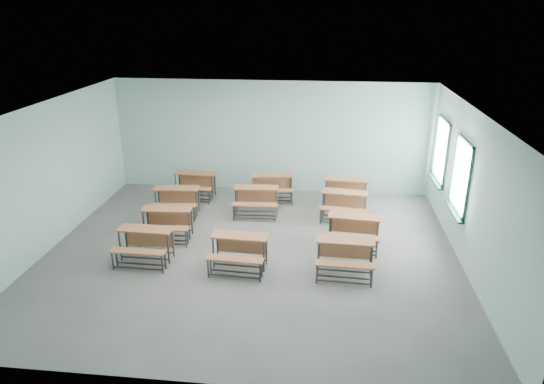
{
  "coord_description": "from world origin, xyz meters",
  "views": [
    {
      "loc": [
        1.52,
        -9.4,
        5.11
      ],
      "look_at": [
        0.34,
        1.2,
        1.0
      ],
      "focal_mm": 32.0,
      "sensor_mm": 36.0,
      "label": 1
    }
  ],
  "objects_px": {
    "desk_unit_r3c0": "(194,181)",
    "desk_unit_r3c2": "(346,188)",
    "desk_unit_r0c1": "(239,248)",
    "desk_unit_r2c0": "(176,198)",
    "desk_unit_r2c1": "(256,197)",
    "desk_unit_r1c0": "(167,219)",
    "desk_unit_r0c2": "(345,253)",
    "desk_unit_r2c2": "(344,202)",
    "desk_unit_r3c1": "(272,184)",
    "desk_unit_r0c0": "(144,241)",
    "desk_unit_r1c2": "(354,227)"
  },
  "relations": [
    {
      "from": "desk_unit_r3c0",
      "to": "desk_unit_r3c2",
      "type": "height_order",
      "value": "same"
    },
    {
      "from": "desk_unit_r0c1",
      "to": "desk_unit_r2c0",
      "type": "xyz_separation_m",
      "value": [
        -2.09,
        2.55,
        0.0
      ]
    },
    {
      "from": "desk_unit_r2c1",
      "to": "desk_unit_r1c0",
      "type": "bearing_deg",
      "value": -141.18
    },
    {
      "from": "desk_unit_r2c0",
      "to": "desk_unit_r0c2",
      "type": "bearing_deg",
      "value": -35.03
    },
    {
      "from": "desk_unit_r2c2",
      "to": "desk_unit_r3c1",
      "type": "relative_size",
      "value": 0.99
    },
    {
      "from": "desk_unit_r2c2",
      "to": "desk_unit_r3c2",
      "type": "bearing_deg",
      "value": 92.67
    },
    {
      "from": "desk_unit_r0c0",
      "to": "desk_unit_r2c0",
      "type": "relative_size",
      "value": 0.97
    },
    {
      "from": "desk_unit_r0c0",
      "to": "desk_unit_r3c1",
      "type": "relative_size",
      "value": 0.94
    },
    {
      "from": "desk_unit_r3c1",
      "to": "desk_unit_r3c2",
      "type": "height_order",
      "value": "same"
    },
    {
      "from": "desk_unit_r0c0",
      "to": "desk_unit_r3c2",
      "type": "bearing_deg",
      "value": 41.42
    },
    {
      "from": "desk_unit_r1c0",
      "to": "desk_unit_r3c1",
      "type": "height_order",
      "value": "same"
    },
    {
      "from": "desk_unit_r0c1",
      "to": "desk_unit_r3c1",
      "type": "xyz_separation_m",
      "value": [
        0.26,
        3.87,
        0.0
      ]
    },
    {
      "from": "desk_unit_r0c2",
      "to": "desk_unit_r2c0",
      "type": "xyz_separation_m",
      "value": [
        -4.24,
        2.53,
        0.0
      ]
    },
    {
      "from": "desk_unit_r0c2",
      "to": "desk_unit_r1c0",
      "type": "bearing_deg",
      "value": 166.04
    },
    {
      "from": "desk_unit_r3c1",
      "to": "desk_unit_r2c2",
      "type": "bearing_deg",
      "value": -37.62
    },
    {
      "from": "desk_unit_r0c0",
      "to": "desk_unit_r0c2",
      "type": "relative_size",
      "value": 0.99
    },
    {
      "from": "desk_unit_r2c2",
      "to": "desk_unit_r3c1",
      "type": "xyz_separation_m",
      "value": [
        -1.95,
        1.12,
        0.0
      ]
    },
    {
      "from": "desk_unit_r3c2",
      "to": "desk_unit_r3c0",
      "type": "bearing_deg",
      "value": -177.1
    },
    {
      "from": "desk_unit_r0c2",
      "to": "desk_unit_r3c0",
      "type": "distance_m",
      "value": 5.58
    },
    {
      "from": "desk_unit_r0c1",
      "to": "desk_unit_r3c2",
      "type": "height_order",
      "value": "same"
    },
    {
      "from": "desk_unit_r2c2",
      "to": "desk_unit_r0c1",
      "type": "bearing_deg",
      "value": -122.08
    },
    {
      "from": "desk_unit_r1c2",
      "to": "desk_unit_r2c0",
      "type": "xyz_separation_m",
      "value": [
        -4.48,
        1.31,
        0.0
      ]
    },
    {
      "from": "desk_unit_r2c0",
      "to": "desk_unit_r2c2",
      "type": "distance_m",
      "value": 4.31
    },
    {
      "from": "desk_unit_r2c1",
      "to": "desk_unit_r1c2",
      "type": "bearing_deg",
      "value": -35.33
    },
    {
      "from": "desk_unit_r0c0",
      "to": "desk_unit_r2c1",
      "type": "height_order",
      "value": "same"
    },
    {
      "from": "desk_unit_r0c2",
      "to": "desk_unit_r3c2",
      "type": "distance_m",
      "value": 3.71
    },
    {
      "from": "desk_unit_r0c0",
      "to": "desk_unit_r2c2",
      "type": "relative_size",
      "value": 0.95
    },
    {
      "from": "desk_unit_r2c0",
      "to": "desk_unit_r2c1",
      "type": "distance_m",
      "value": 2.06
    },
    {
      "from": "desk_unit_r0c0",
      "to": "desk_unit_r2c2",
      "type": "height_order",
      "value": "same"
    },
    {
      "from": "desk_unit_r0c1",
      "to": "desk_unit_r0c2",
      "type": "height_order",
      "value": "same"
    },
    {
      "from": "desk_unit_r1c2",
      "to": "desk_unit_r2c0",
      "type": "relative_size",
      "value": 1.01
    },
    {
      "from": "desk_unit_r0c2",
      "to": "desk_unit_r0c1",
      "type": "bearing_deg",
      "value": -177.13
    },
    {
      "from": "desk_unit_r0c0",
      "to": "desk_unit_r3c1",
      "type": "bearing_deg",
      "value": 60.01
    },
    {
      "from": "desk_unit_r2c0",
      "to": "desk_unit_r3c1",
      "type": "height_order",
      "value": "same"
    },
    {
      "from": "desk_unit_r0c2",
      "to": "desk_unit_r3c1",
      "type": "distance_m",
      "value": 4.29
    },
    {
      "from": "desk_unit_r0c1",
      "to": "desk_unit_r2c2",
      "type": "height_order",
      "value": "same"
    },
    {
      "from": "desk_unit_r0c0",
      "to": "desk_unit_r3c2",
      "type": "relative_size",
      "value": 0.97
    },
    {
      "from": "desk_unit_r1c0",
      "to": "desk_unit_r3c0",
      "type": "bearing_deg",
      "value": 86.86
    },
    {
      "from": "desk_unit_r1c2",
      "to": "desk_unit_r3c1",
      "type": "relative_size",
      "value": 0.98
    },
    {
      "from": "desk_unit_r1c2",
      "to": "desk_unit_r0c1",
      "type": "bearing_deg",
      "value": -146.71
    },
    {
      "from": "desk_unit_r0c0",
      "to": "desk_unit_r3c0",
      "type": "xyz_separation_m",
      "value": [
        0.09,
        3.71,
        0.0
      ]
    },
    {
      "from": "desk_unit_r1c2",
      "to": "desk_unit_r3c1",
      "type": "distance_m",
      "value": 3.38
    },
    {
      "from": "desk_unit_r0c2",
      "to": "desk_unit_r1c0",
      "type": "height_order",
      "value": "same"
    },
    {
      "from": "desk_unit_r3c1",
      "to": "desk_unit_r2c1",
      "type": "bearing_deg",
      "value": -114.2
    },
    {
      "from": "desk_unit_r1c0",
      "to": "desk_unit_r3c1",
      "type": "relative_size",
      "value": 0.97
    },
    {
      "from": "desk_unit_r1c2",
      "to": "desk_unit_r3c0",
      "type": "bearing_deg",
      "value": 155.15
    },
    {
      "from": "desk_unit_r1c0",
      "to": "desk_unit_r3c0",
      "type": "xyz_separation_m",
      "value": [
        -0.04,
        2.6,
        0.0
      ]
    },
    {
      "from": "desk_unit_r2c2",
      "to": "desk_unit_r3c2",
      "type": "distance_m",
      "value": 0.99
    },
    {
      "from": "desk_unit_r3c0",
      "to": "desk_unit_r3c1",
      "type": "bearing_deg",
      "value": 4.15
    },
    {
      "from": "desk_unit_r2c0",
      "to": "desk_unit_r3c1",
      "type": "bearing_deg",
      "value": 25.03
    }
  ]
}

